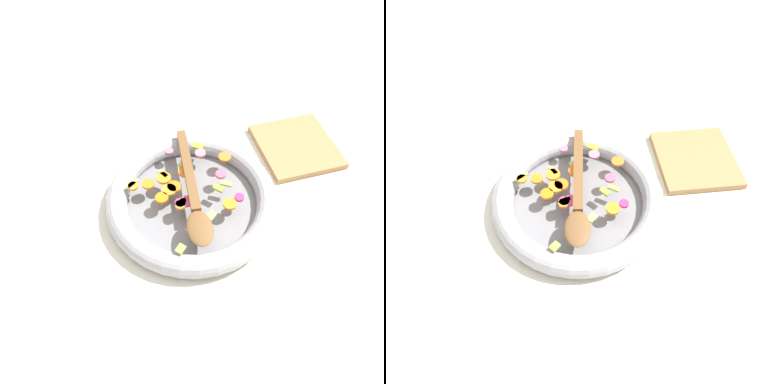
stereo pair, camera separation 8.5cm
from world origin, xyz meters
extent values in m
plane|color=silver|center=(0.00, 0.00, 0.00)|extent=(4.00, 4.00, 0.00)
cylinder|color=slate|center=(0.00, 0.00, 0.01)|extent=(0.35, 0.35, 0.01)
torus|color=#9E9EA5|center=(0.00, 0.00, 0.03)|extent=(0.40, 0.40, 0.05)
cylinder|color=orange|center=(0.06, 0.00, 0.05)|extent=(0.05, 0.05, 0.01)
cylinder|color=orange|center=(0.06, 0.05, 0.05)|extent=(0.04, 0.04, 0.01)
cylinder|color=orange|center=(-0.06, -0.07, 0.05)|extent=(0.04, 0.04, 0.01)
cylinder|color=orange|center=(-0.03, 0.04, 0.05)|extent=(0.03, 0.03, 0.01)
cylinder|color=orange|center=(0.00, 0.07, 0.05)|extent=(0.03, 0.03, 0.01)
cylinder|color=orange|center=(0.05, 0.13, 0.05)|extent=(0.03, 0.03, 0.01)
cylinder|color=orange|center=(0.05, 0.09, 0.05)|extent=(0.03, 0.03, 0.01)
cylinder|color=orange|center=(0.02, 0.04, 0.05)|extent=(0.04, 0.04, 0.01)
cylinder|color=orange|center=(0.08, -0.11, 0.05)|extent=(0.03, 0.03, 0.01)
cylinder|color=orange|center=(0.02, 0.05, 0.05)|extent=(0.04, 0.04, 0.01)
cube|color=#BCD057|center=(0.06, 0.13, 0.05)|extent=(0.03, 0.03, 0.01)
cube|color=#A8D362|center=(-0.08, -0.02, 0.05)|extent=(0.03, 0.03, 0.01)
cube|color=#93C133|center=(-0.01, -0.06, 0.05)|extent=(0.03, 0.02, 0.01)
cube|color=#B8C654|center=(0.08, 0.00, 0.05)|extent=(0.02, 0.02, 0.01)
cube|color=#A7C55D|center=(-0.02, 0.03, 0.05)|extent=(0.02, 0.03, 0.01)
cube|color=#96BF48|center=(-0.14, 0.06, 0.05)|extent=(0.03, 0.03, 0.01)
cube|color=#96B831|center=(0.14, -0.05, 0.05)|extent=(0.03, 0.03, 0.01)
cube|color=#AAC951|center=(0.00, -0.08, 0.05)|extent=(0.02, 0.03, 0.01)
cube|color=#A6CC44|center=(0.07, 0.05, 0.05)|extent=(0.03, 0.02, 0.01)
cylinder|color=#E07582|center=(-0.09, -0.01, 0.05)|extent=(0.02, 0.02, 0.01)
cylinder|color=#D35276|center=(0.03, -0.08, 0.05)|extent=(0.03, 0.03, 0.01)
cylinder|color=#C83F69|center=(-0.03, 0.03, 0.05)|extent=(0.04, 0.04, 0.01)
cylinder|color=pink|center=(0.11, -0.05, 0.05)|extent=(0.04, 0.04, 0.01)
cylinder|color=#DD407E|center=(-0.02, 0.02, 0.05)|extent=(0.04, 0.04, 0.01)
cylinder|color=#DA6B8C|center=(0.14, 0.02, 0.05)|extent=(0.02, 0.02, 0.01)
cylinder|color=#C62D6F|center=(-0.05, -0.10, 0.05)|extent=(0.03, 0.03, 0.01)
cube|color=brown|center=(0.06, -0.01, 0.06)|extent=(0.25, 0.05, 0.01)
ellipsoid|color=brown|center=(-0.11, 0.01, 0.06)|extent=(0.10, 0.07, 0.01)
cube|color=#9E7547|center=(0.11, -0.32, 0.01)|extent=(0.21, 0.20, 0.02)
camera|label=1|loc=(-0.51, 0.14, 0.72)|focal=35.00mm
camera|label=2|loc=(-0.52, 0.06, 0.72)|focal=35.00mm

